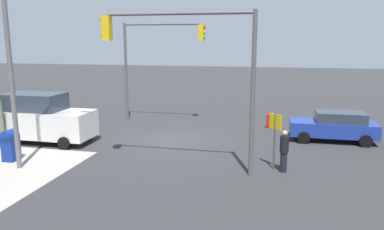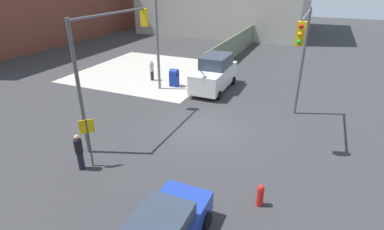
# 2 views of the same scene
# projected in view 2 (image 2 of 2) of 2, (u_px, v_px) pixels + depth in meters

# --- Properties ---
(ground_plane) EXTENTS (120.00, 120.00, 0.00)m
(ground_plane) POSITION_uv_depth(u_px,v_px,m) (204.00, 130.00, 17.26)
(ground_plane) COLOR #333335
(sidewalk_corner) EXTENTS (12.00, 12.00, 0.01)m
(sidewalk_corner) POSITION_uv_depth(u_px,v_px,m) (149.00, 71.00, 27.99)
(sidewalk_corner) COLOR #ADA89E
(sidewalk_corner) RESTS_ON ground
(construction_fence) EXTENTS (23.65, 0.12, 2.40)m
(construction_fence) POSITION_uv_depth(u_px,v_px,m) (241.00, 42.00, 34.44)
(construction_fence) COLOR slate
(construction_fence) RESTS_ON ground
(traffic_signal_nw_corner) EXTENTS (6.35, 0.36, 6.50)m
(traffic_signal_nw_corner) POSITION_uv_depth(u_px,v_px,m) (109.00, 49.00, 15.21)
(traffic_signal_nw_corner) COLOR #59595B
(traffic_signal_nw_corner) RESTS_ON ground
(traffic_signal_se_corner) EXTENTS (5.50, 0.36, 6.50)m
(traffic_signal_se_corner) POSITION_uv_depth(u_px,v_px,m) (302.00, 48.00, 15.71)
(traffic_signal_se_corner) COLOR #59595B
(traffic_signal_se_corner) RESTS_ON ground
(street_lamp_corner) EXTENTS (2.36, 1.64, 8.00)m
(street_lamp_corner) POSITION_uv_depth(u_px,v_px,m) (157.00, 28.00, 21.38)
(street_lamp_corner) COLOR slate
(street_lamp_corner) RESTS_ON ground
(warning_sign_two_way) EXTENTS (0.48, 0.48, 2.40)m
(warning_sign_two_way) POSITION_uv_depth(u_px,v_px,m) (88.00, 135.00, 13.33)
(warning_sign_two_way) COLOR #4C4C4C
(warning_sign_two_way) RESTS_ON ground
(mailbox_blue) EXTENTS (0.56, 0.64, 1.43)m
(mailbox_blue) POSITION_uv_depth(u_px,v_px,m) (174.00, 77.00, 23.91)
(mailbox_blue) COLOR navy
(mailbox_blue) RESTS_ON ground
(fire_hydrant) EXTENTS (0.26, 0.26, 0.94)m
(fire_hydrant) POSITION_uv_depth(u_px,v_px,m) (260.00, 195.00, 11.38)
(fire_hydrant) COLOR red
(fire_hydrant) RESTS_ON ground
(van_white_delivery) EXTENTS (5.40, 2.32, 2.62)m
(van_white_delivery) POSITION_uv_depth(u_px,v_px,m) (215.00, 73.00, 23.03)
(van_white_delivery) COLOR white
(van_white_delivery) RESTS_ON ground
(pedestrian_crossing) EXTENTS (0.36, 0.36, 1.77)m
(pedestrian_crossing) POSITION_uv_depth(u_px,v_px,m) (79.00, 151.00, 13.40)
(pedestrian_crossing) COLOR black
(pedestrian_crossing) RESTS_ON ground
(pedestrian_waiting) EXTENTS (0.36, 0.36, 1.69)m
(pedestrian_waiting) POSITION_uv_depth(u_px,v_px,m) (152.00, 70.00, 25.22)
(pedestrian_waiting) COLOR #B2B2B7
(pedestrian_waiting) RESTS_ON ground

